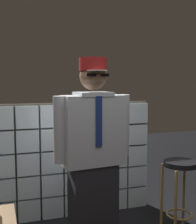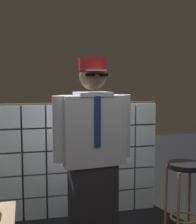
% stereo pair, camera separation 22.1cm
% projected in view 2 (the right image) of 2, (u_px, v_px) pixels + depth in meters
% --- Properties ---
extents(glass_block_wall, '(1.90, 0.10, 1.36)m').
position_uv_depth(glass_block_wall, '(80.00, 160.00, 3.71)').
color(glass_block_wall, silver).
rests_on(glass_block_wall, ground).
extents(standing_person, '(0.72, 0.33, 1.80)m').
position_uv_depth(standing_person, '(93.00, 156.00, 2.76)').
color(standing_person, '#28282D').
rests_on(standing_person, ground).
extents(bar_stool, '(0.34, 0.34, 0.80)m').
position_uv_depth(bar_stool, '(185.00, 183.00, 3.09)').
color(bar_stool, black).
rests_on(bar_stool, ground).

